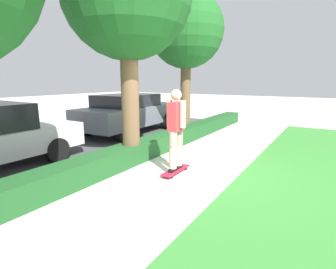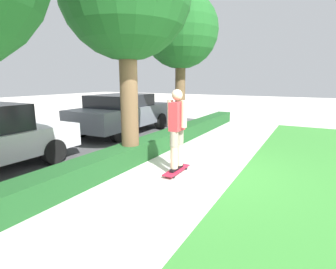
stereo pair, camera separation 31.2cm
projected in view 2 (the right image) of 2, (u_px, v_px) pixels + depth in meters
ground_plane at (194, 170)px, 6.09m from camera, size 60.00×60.00×0.00m
street_asphalt at (69, 147)px, 8.08m from camera, size 15.06×5.00×0.01m
hedge_row at (137, 151)px, 6.80m from camera, size 15.06×0.60×0.47m
skateboard at (177, 170)px, 5.85m from camera, size 0.92×0.24×0.09m
skater_person at (177, 128)px, 5.65m from camera, size 0.51×0.46×1.77m
tree_far at (181, 32)px, 9.03m from camera, size 2.59×2.59×5.02m
parked_car_middle at (123, 113)px, 10.23m from camera, size 4.56×2.05×1.50m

